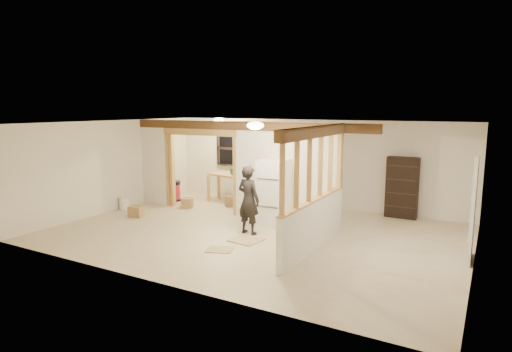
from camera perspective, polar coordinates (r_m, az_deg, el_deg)
The scene contains 30 objects.
floor at distance 9.92m, azimuth -0.19°, elevation -7.59°, with size 9.00×6.50×0.01m, color beige.
ceiling at distance 9.51m, azimuth -0.20°, elevation 7.03°, with size 9.00×6.50×0.01m, color white.
wall_back at distance 12.54m, azimuth 7.11°, elevation 1.75°, with size 9.00×0.01×2.50m, color silver.
wall_front at distance 7.04m, azimuth -13.31°, elevation -4.26°, with size 9.00×0.01×2.50m, color silver.
wall_left at distance 12.45m, azimuth -18.56°, elevation 1.28°, with size 0.01×6.50×2.50m, color silver.
wall_right at distance 8.43m, azimuth 27.56°, elevation -2.86°, with size 0.01×6.50×2.50m, color silver.
partition_left_stub at distance 12.97m, azimuth -13.31°, elevation 1.82°, with size 0.90×0.12×2.50m, color white.
partition_center at distance 10.60m, azimuth 3.93°, elevation 0.44°, with size 2.80×0.12×2.50m, color white.
doorway_frame at distance 11.95m, azimuth -7.42°, elevation 0.65°, with size 2.46×0.14×2.20m, color tan.
header_beam_back at distance 11.05m, azimuth -1.67°, elevation 6.70°, with size 7.00×0.18×0.22m, color brown.
header_beam_right at distance 8.46m, azimuth 7.99°, elevation 5.86°, with size 0.18×3.30×0.22m, color brown.
pony_wall at distance 8.77m, azimuth 7.71°, elevation -6.49°, with size 0.12×3.20×1.00m, color white.
stud_partition at distance 8.54m, azimuth 7.88°, elevation 1.03°, with size 0.14×3.20×1.32m, color tan.
window_back at distance 13.62m, azimuth -3.20°, elevation 3.66°, with size 1.12×0.10×1.10m, color black.
french_door at distance 8.88m, azimuth 27.01°, elevation -3.91°, with size 0.12×0.86×2.00m, color white.
ceiling_dome_main at distance 8.92m, azimuth -0.09°, elevation 6.76°, with size 0.36×0.36×0.16m, color #FFEABF.
ceiling_dome_util at distance 12.78m, azimuth -4.96°, elevation 7.46°, with size 0.32×0.32×0.14m, color #FFEABF.
hanging_bulb at distance 11.93m, azimuth -4.83°, elevation 5.90°, with size 0.07×0.07×0.07m, color #FFD88C.
refrigerator at distance 10.39m, azimuth 2.39°, elevation -2.21°, with size 0.66×0.65×1.61m, color silver.
woman at distance 9.65m, azimuth -1.00°, elevation -3.21°, with size 0.57×0.38×1.57m, color black.
work_table at distance 13.02m, azimuth -3.42°, elevation -1.59°, with size 1.36×0.68×0.85m, color tan.
potted_plant at distance 12.81m, azimuth -2.97°, elevation 1.02°, with size 0.34×0.29×0.37m, color #286327.
shop_vac at distance 13.38m, azimuth -10.96°, elevation -1.94°, with size 0.48×0.48×0.63m, color #B41724.
bookshelf at distance 11.68m, azimuth 18.89°, elevation -1.47°, with size 0.80×0.27×1.59m, color black.
bucket at distance 12.65m, azimuth -17.15°, elevation -3.50°, with size 0.27×0.27×0.34m, color silver.
box_util_a at distance 12.48m, azimuth -3.13°, elevation -3.35°, with size 0.36×0.30×0.30m, color #9D784C.
box_util_b at distance 12.46m, azimuth -9.14°, elevation -3.55°, with size 0.29×0.29×0.27m, color #9D784C.
box_front at distance 11.72m, azimuth -15.71°, elevation -4.57°, with size 0.34×0.28×0.28m, color #9D784C.
floor_panel_near at distance 9.36m, azimuth -1.26°, elevation -8.52°, with size 0.61×0.61×0.02m, color tan.
floor_panel_far at distance 8.79m, azimuth -4.87°, elevation -9.76°, with size 0.52×0.41×0.02m, color tan.
Camera 1 is at (4.66, -8.28, 2.86)m, focal length 30.00 mm.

